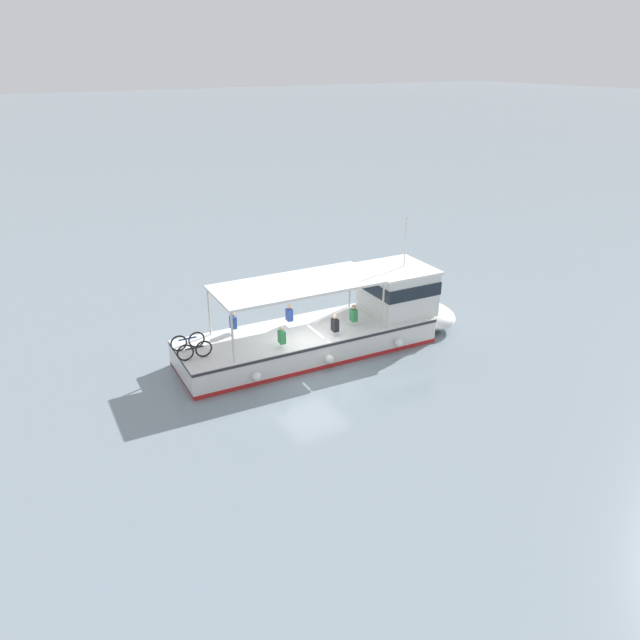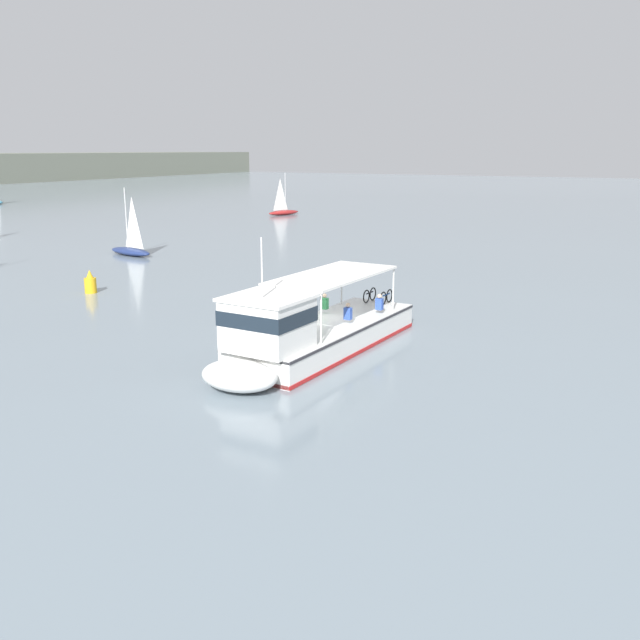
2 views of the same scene
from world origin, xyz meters
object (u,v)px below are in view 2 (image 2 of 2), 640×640
at_px(channel_buoy, 90,284).
at_px(sailboat_off_stern, 131,249).
at_px(ferry_main, 307,334).
at_px(sailboat_outer_anchorage, 283,211).

bearing_deg(channel_buoy, sailboat_off_stern, 33.74).
height_order(ferry_main, sailboat_off_stern, sailboat_off_stern).
bearing_deg(channel_buoy, sailboat_outer_anchorage, 17.63).
height_order(sailboat_outer_anchorage, sailboat_off_stern, same).
distance_m(sailboat_outer_anchorage, sailboat_off_stern, 36.99).
distance_m(ferry_main, channel_buoy, 18.77).
bearing_deg(ferry_main, sailboat_outer_anchorage, 31.50).
bearing_deg(sailboat_outer_anchorage, ferry_main, -148.50).
xyz_separation_m(ferry_main, channel_buoy, (5.64, 17.89, -0.45)).
bearing_deg(sailboat_off_stern, channel_buoy, -146.26).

